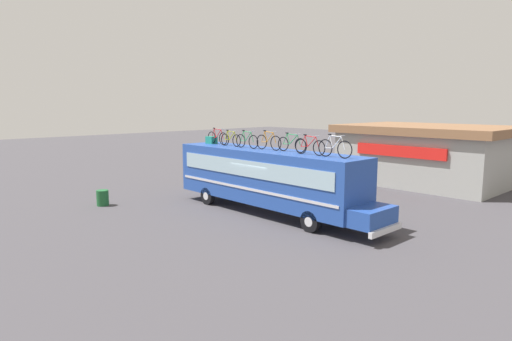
% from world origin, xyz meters
% --- Properties ---
extents(ground_plane, '(120.00, 120.00, 0.00)m').
position_xyz_m(ground_plane, '(0.00, 0.00, 0.00)').
color(ground_plane, '#423F44').
extents(bus, '(12.22, 2.38, 3.13)m').
position_xyz_m(bus, '(0.16, 0.00, 1.81)').
color(bus, '#23479E').
rests_on(bus, ground).
extents(luggage_bag_1, '(0.58, 0.43, 0.40)m').
position_xyz_m(luggage_bag_1, '(-4.53, 0.16, 3.33)').
color(luggage_bag_1, '#1E7F66').
rests_on(luggage_bag_1, bus).
extents(rooftop_bicycle_1, '(1.71, 0.44, 0.92)m').
position_xyz_m(rooftop_bicycle_1, '(-3.90, 0.08, 3.51)').
color(rooftop_bicycle_1, black).
rests_on(rooftop_bicycle_1, bus).
extents(rooftop_bicycle_2, '(1.60, 0.44, 0.86)m').
position_xyz_m(rooftop_bicycle_2, '(-2.60, -0.05, 3.49)').
color(rooftop_bicycle_2, black).
rests_on(rooftop_bicycle_2, bus).
extents(rooftop_bicycle_3, '(1.64, 0.44, 0.91)m').
position_xyz_m(rooftop_bicycle_3, '(-1.22, -0.13, 3.51)').
color(rooftop_bicycle_3, black).
rests_on(rooftop_bicycle_3, bus).
extents(rooftop_bicycle_4, '(1.69, 0.44, 0.95)m').
position_xyz_m(rooftop_bicycle_4, '(0.15, 0.04, 3.53)').
color(rooftop_bicycle_4, black).
rests_on(rooftop_bicycle_4, bus).
extents(rooftop_bicycle_5, '(1.75, 0.44, 0.90)m').
position_xyz_m(rooftop_bicycle_5, '(1.50, 0.21, 3.51)').
color(rooftop_bicycle_5, black).
rests_on(rooftop_bicycle_5, bus).
extents(rooftop_bicycle_6, '(1.70, 0.44, 0.90)m').
position_xyz_m(rooftop_bicycle_6, '(2.87, -0.12, 3.51)').
color(rooftop_bicycle_6, black).
rests_on(rooftop_bicycle_6, bus).
extents(rooftop_bicycle_7, '(1.73, 0.44, 0.98)m').
position_xyz_m(rooftop_bicycle_7, '(4.22, -0.13, 3.54)').
color(rooftop_bicycle_7, black).
rests_on(rooftop_bicycle_7, bus).
extents(roadside_building, '(10.73, 7.90, 3.92)m').
position_xyz_m(roadside_building, '(1.54, 13.86, 2.00)').
color(roadside_building, '#9E9E99').
rests_on(roadside_building, ground).
extents(trash_bin, '(0.62, 0.62, 0.83)m').
position_xyz_m(trash_bin, '(-6.98, -5.27, 0.41)').
color(trash_bin, '#1E592D').
rests_on(trash_bin, ground).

